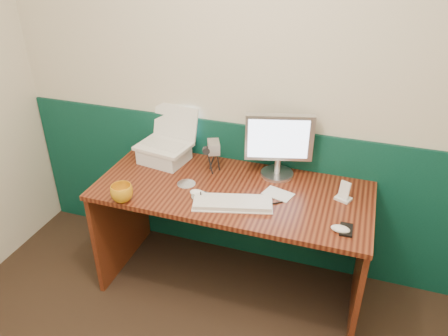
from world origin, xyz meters
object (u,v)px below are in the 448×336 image
(laptop, at_px, (162,129))
(camcorder, at_px, (214,158))
(keyboard, at_px, (233,203))
(monitor, at_px, (279,146))
(mug, at_px, (122,193))
(desk, at_px, (232,240))

(laptop, bearing_deg, camcorder, 5.43)
(laptop, relative_size, keyboard, 0.75)
(keyboard, bearing_deg, monitor, 53.18)
(laptop, height_order, mug, laptop)
(mug, bearing_deg, keyboard, 14.13)
(laptop, xyz_separation_m, camcorder, (0.35, -0.02, -0.14))
(monitor, xyz_separation_m, keyboard, (-0.16, -0.40, -0.19))
(camcorder, bearing_deg, mug, -151.96)
(desk, bearing_deg, mug, -150.27)
(monitor, bearing_deg, mug, -158.98)
(keyboard, relative_size, camcorder, 2.31)
(monitor, height_order, camcorder, monitor)
(mug, bearing_deg, desk, 29.73)
(laptop, height_order, keyboard, laptop)
(laptop, relative_size, monitor, 0.80)
(desk, relative_size, monitor, 4.02)
(desk, bearing_deg, keyboard, -71.74)
(monitor, distance_m, keyboard, 0.47)
(desk, distance_m, mug, 0.76)
(camcorder, bearing_deg, keyboard, -79.22)
(desk, relative_size, laptop, 4.99)
(mug, bearing_deg, camcorder, 51.94)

